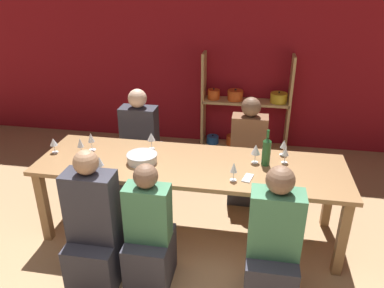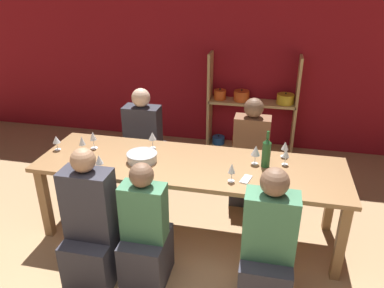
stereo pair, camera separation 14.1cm
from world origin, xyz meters
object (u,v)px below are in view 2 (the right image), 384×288
object	(u,v)px
wine_glass_white_a	(256,151)
wine_glass_white_b	(285,146)
person_near_c	(93,232)
wine_glass_red_d	(56,140)
cell_phone	(246,179)
wine_glass_empty_c	(232,169)
person_far_b	(250,163)
person_near_a	(146,240)
person_far_a	(144,152)
wine_bottle_green	(266,152)
person_near_b	(267,258)
dining_table	(190,171)
wine_glass_empty_b	(82,141)
wine_glass_red_c	(99,160)
wine_glass_red_b	(286,154)
wine_glass_empty_a	(152,136)
wine_glass_red_a	(93,137)
mixing_bowl	(142,157)
shelf_unit	(250,115)

from	to	relation	value
wine_glass_white_a	wine_glass_white_b	distance (m)	0.34
wine_glass_white_a	person_near_c	bearing A→B (deg)	-145.50
wine_glass_red_d	cell_phone	world-z (taller)	wine_glass_red_d
wine_glass_empty_c	person_far_b	xyz separation A→B (m)	(0.10, 1.02, -0.45)
cell_phone	wine_glass_white_a	bearing A→B (deg)	80.40
person_near_a	person_near_c	world-z (taller)	person_near_c
person_far_b	person_far_a	bearing A→B (deg)	-0.39
wine_bottle_green	person_near_b	size ratio (longest dim) A/B	0.29
wine_bottle_green	person_far_a	bearing A→B (deg)	153.99
dining_table	wine_glass_empty_b	bearing A→B (deg)	-178.85
wine_glass_white_b	person_near_c	bearing A→B (deg)	-144.79
wine_glass_red_c	wine_glass_red_b	bearing A→B (deg)	16.85
wine_glass_red_d	cell_phone	distance (m)	1.90
wine_glass_empty_c	wine_glass_empty_b	bearing A→B (deg)	171.42
wine_glass_red_b	person_near_c	size ratio (longest dim) A/B	0.13
wine_glass_empty_c	person_near_a	bearing A→B (deg)	-143.82
wine_glass_white_b	person_far_b	world-z (taller)	person_far_b
wine_glass_empty_a	wine_glass_empty_c	world-z (taller)	wine_glass_empty_a
person_near_b	person_near_c	size ratio (longest dim) A/B	1.00
wine_glass_empty_c	wine_glass_red_c	bearing A→B (deg)	-176.03
wine_glass_red_a	dining_table	bearing A→B (deg)	-6.14
mixing_bowl	person_far_a	distance (m)	0.96
wine_glass_empty_c	wine_glass_red_a	bearing A→B (deg)	166.10
wine_glass_red_a	person_far_a	world-z (taller)	person_far_a
person_far_b	wine_glass_white_b	bearing A→B (deg)	127.21
mixing_bowl	person_near_c	world-z (taller)	person_near_c
shelf_unit	wine_glass_white_b	world-z (taller)	shelf_unit
wine_glass_empty_a	wine_glass_red_a	distance (m)	0.59
dining_table	wine_glass_red_d	bearing A→B (deg)	-179.84
shelf_unit	wine_glass_red_d	distance (m)	2.77
wine_glass_red_d	person_near_c	xyz separation A→B (m)	(0.70, -0.74, -0.45)
wine_glass_white_a	wine_glass_red_d	size ratio (longest dim) A/B	1.23
wine_glass_red_d	wine_glass_empty_c	distance (m)	1.79
person_near_c	person_near_b	bearing A→B (deg)	-0.71
wine_glass_red_b	wine_glass_white_a	world-z (taller)	wine_glass_white_a
dining_table	person_near_c	bearing A→B (deg)	-131.54
person_far_b	dining_table	bearing A→B (deg)	56.25
wine_glass_white_a	person_near_a	distance (m)	1.25
person_near_a	wine_glass_white_b	bearing A→B (deg)	44.02
wine_glass_red_d	person_near_b	distance (m)	2.29
wine_bottle_green	person_near_b	xyz separation A→B (m)	(0.07, -0.84, -0.47)
person_far_a	person_near_b	xyz separation A→B (m)	(1.50, -1.54, -0.00)
mixing_bowl	wine_glass_empty_c	distance (m)	0.89
wine_glass_red_c	person_near_a	world-z (taller)	person_near_a
person_near_a	person_far_b	world-z (taller)	person_far_b
wine_glass_red_b	person_near_b	xyz separation A→B (m)	(-0.10, -0.92, -0.44)
wine_glass_empty_a	person_far_a	size ratio (longest dim) A/B	0.14
wine_glass_empty_a	person_near_a	bearing A→B (deg)	-76.54
wine_glass_white_a	wine_glass_red_b	bearing A→B (deg)	9.16
wine_glass_red_b	wine_glass_red_d	xyz separation A→B (m)	(-2.22, -0.17, -0.00)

